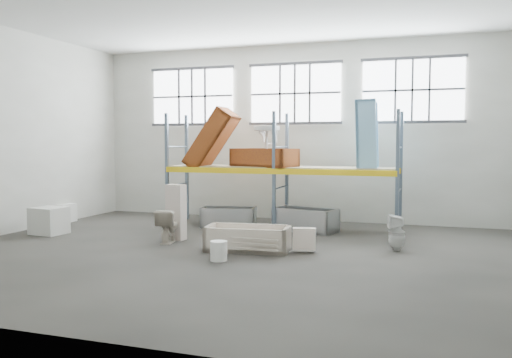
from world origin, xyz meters
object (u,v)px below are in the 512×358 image
at_px(bathtub_beige, 248,238).
at_px(rust_tub_flat, 264,158).
at_px(cistern_tall, 176,212).
at_px(steel_tub_right, 305,220).
at_px(toilet_white, 397,233).
at_px(steel_tub_left, 229,217).
at_px(blue_tub_upright, 367,135).
at_px(bucket, 219,251).
at_px(toilet_beige, 168,226).
at_px(carton_near, 49,221).

height_order(bathtub_beige, rust_tub_flat, rust_tub_flat).
relative_size(cistern_tall, steel_tub_right, 0.81).
distance_m(toilet_white, steel_tub_left, 4.78).
distance_m(bathtub_beige, steel_tub_right, 2.80).
distance_m(blue_tub_upright, bucket, 5.29).
relative_size(toilet_beige, steel_tub_right, 0.47).
bearing_deg(carton_near, rust_tub_flat, 31.05).
distance_m(toilet_white, bucket, 3.73).
xyz_separation_m(rust_tub_flat, carton_near, (-4.61, -2.77, -1.49)).
bearing_deg(steel_tub_left, bathtub_beige, -61.09).
bearing_deg(steel_tub_left, cistern_tall, -101.65).
bearing_deg(steel_tub_left, blue_tub_upright, 7.10).
height_order(rust_tub_flat, carton_near, rust_tub_flat).
bearing_deg(steel_tub_left, toilet_beige, -100.74).
height_order(toilet_white, blue_tub_upright, blue_tub_upright).
relative_size(steel_tub_left, bucket, 3.79).
bearing_deg(bucket, steel_tub_left, 109.04).
height_order(cistern_tall, blue_tub_upright, blue_tub_upright).
distance_m(bathtub_beige, carton_near, 5.27).
relative_size(bathtub_beige, toilet_white, 2.27).
bearing_deg(toilet_beige, rust_tub_flat, -125.57).
bearing_deg(steel_tub_left, steel_tub_right, -0.23).
relative_size(rust_tub_flat, blue_tub_upright, 0.99).
xyz_separation_m(cistern_tall, rust_tub_flat, (1.31, 2.48, 1.19)).
distance_m(steel_tub_right, bucket, 3.90).
xyz_separation_m(steel_tub_left, bucket, (1.32, -3.84, -0.07)).
relative_size(bathtub_beige, rust_tub_flat, 0.99).
height_order(toilet_white, rust_tub_flat, rust_tub_flat).
xyz_separation_m(toilet_white, carton_near, (-8.17, -0.64, -0.05)).
relative_size(blue_tub_upright, carton_near, 2.29).
distance_m(steel_tub_left, bucket, 4.06).
bearing_deg(bathtub_beige, bucket, -107.26).
distance_m(steel_tub_left, blue_tub_upright, 4.14).
height_order(steel_tub_right, bucket, steel_tub_right).
relative_size(steel_tub_left, carton_near, 1.86).
bearing_deg(toilet_beige, blue_tub_upright, -154.10).
height_order(cistern_tall, steel_tub_left, cistern_tall).
bearing_deg(cistern_tall, rust_tub_flat, 69.03).
xyz_separation_m(steel_tub_right, rust_tub_flat, (-1.20, 0.36, 1.53)).
bearing_deg(bathtub_beige, blue_tub_upright, 50.96).
relative_size(blue_tub_upright, bucket, 4.66).
xyz_separation_m(bathtub_beige, toilet_white, (2.91, 0.97, 0.12)).
xyz_separation_m(steel_tub_left, blue_tub_upright, (3.52, 0.44, 2.14)).
relative_size(steel_tub_left, steel_tub_right, 0.90).
bearing_deg(rust_tub_flat, carton_near, -148.95).
bearing_deg(toilet_white, bathtub_beige, -86.72).
xyz_separation_m(rust_tub_flat, blue_tub_upright, (2.65, 0.09, 0.57)).
relative_size(bathtub_beige, blue_tub_upright, 0.98).
bearing_deg(steel_tub_left, rust_tub_flat, 21.75).
bearing_deg(bathtub_beige, carton_near, 169.47).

